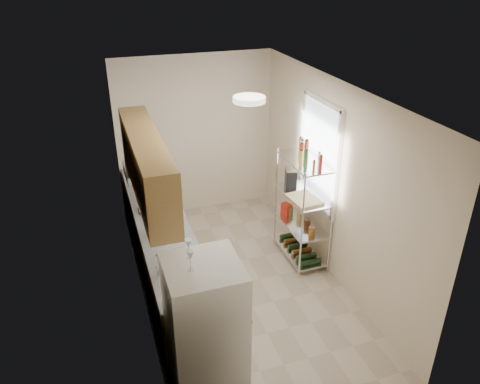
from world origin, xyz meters
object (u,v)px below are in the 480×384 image
object	(u,v)px
frying_pan_large	(149,210)
espresso_machine	(291,177)
refrigerator	(206,337)
cutting_board	(304,199)
rice_cooker	(166,225)

from	to	relation	value
frying_pan_large	espresso_machine	distance (m)	1.99
refrigerator	espresso_machine	size ratio (longest dim) A/B	6.20
cutting_board	espresso_machine	size ratio (longest dim) A/B	1.77
refrigerator	rice_cooker	distance (m)	1.75
refrigerator	frying_pan_large	size ratio (longest dim) A/B	5.49
refrigerator	espresso_machine	world-z (taller)	refrigerator
rice_cooker	espresso_machine	bearing A→B (deg)	14.88
refrigerator	cutting_board	bearing A→B (deg)	44.04
frying_pan_large	cutting_board	xyz separation A→B (m)	(1.96, -0.56, 0.10)
espresso_machine	rice_cooker	bearing A→B (deg)	-147.75
cutting_board	frying_pan_large	bearing A→B (deg)	164.10
rice_cooker	frying_pan_large	xyz separation A→B (m)	(-0.12, 0.57, -0.07)
rice_cooker	frying_pan_large	size ratio (longest dim) A/B	0.83
refrigerator	cutting_board	world-z (taller)	refrigerator
refrigerator	rice_cooker	bearing A→B (deg)	90.94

